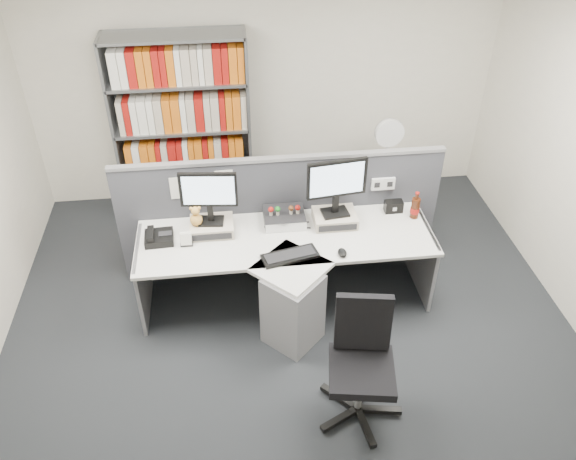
{
  "coord_description": "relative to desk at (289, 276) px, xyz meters",
  "views": [
    {
      "loc": [
        -0.46,
        -3.23,
        3.83
      ],
      "look_at": [
        0.0,
        0.65,
        0.92
      ],
      "focal_mm": 36.63,
      "sensor_mm": 36.0,
      "label": 1
    }
  ],
  "objects": [
    {
      "name": "monitor_right",
      "position": [
        0.46,
        0.38,
        0.69
      ],
      "size": [
        0.53,
        0.2,
        0.54
      ],
      "color": "black",
      "rests_on": "monitor_riser_right"
    },
    {
      "name": "desk",
      "position": [
        0.0,
        0.0,
        0.0
      ],
      "size": [
        2.6,
        1.2,
        0.72
      ],
      "color": "silver",
      "rests_on": "ground"
    },
    {
      "name": "desk_fan",
      "position": [
        1.2,
        1.4,
        0.56
      ],
      "size": [
        0.3,
        0.18,
        0.51
      ],
      "color": "white",
      "rests_on": "filing_cabinet"
    },
    {
      "name": "plush_toy",
      "position": [
        -0.76,
        0.36,
        0.44
      ],
      "size": [
        0.11,
        0.11,
        0.19
      ],
      "color": "gold",
      "rests_on": "monitor_riser_left"
    },
    {
      "name": "speaker",
      "position": [
        1.03,
        0.5,
        0.32
      ],
      "size": [
        0.17,
        0.09,
        0.11
      ],
      "primitive_type": "cube",
      "color": "black",
      "rests_on": "desk"
    },
    {
      "name": "desktop_pc",
      "position": [
        0.01,
        0.45,
        0.31
      ],
      "size": [
        0.36,
        0.33,
        0.1
      ],
      "color": "black",
      "rests_on": "desk"
    },
    {
      "name": "mouse",
      "position": [
        0.44,
        -0.08,
        0.29
      ],
      "size": [
        0.07,
        0.12,
        0.04
      ],
      "primitive_type": "ellipsoid",
      "color": "black",
      "rests_on": "desk"
    },
    {
      "name": "keyboard",
      "position": [
        0.0,
        -0.06,
        0.28
      ],
      "size": [
        0.5,
        0.28,
        0.03
      ],
      "color": "black",
      "rests_on": "desk"
    },
    {
      "name": "desk_phone",
      "position": [
        -1.1,
        0.3,
        0.3
      ],
      "size": [
        0.25,
        0.23,
        0.11
      ],
      "color": "black",
      "rests_on": "desk"
    },
    {
      "name": "monitor_left",
      "position": [
        -0.64,
        0.38,
        0.66
      ],
      "size": [
        0.49,
        0.18,
        0.5
      ],
      "color": "black",
      "rests_on": "monitor_riser_left"
    },
    {
      "name": "cola_bottle",
      "position": [
        1.2,
        0.38,
        0.36
      ],
      "size": [
        0.08,
        0.08,
        0.27
      ],
      "color": "#3F190A",
      "rests_on": "desk"
    },
    {
      "name": "ground",
      "position": [
        0.0,
        -0.6,
        -0.46
      ],
      "size": [
        5.5,
        5.5,
        0.0
      ],
      "primitive_type": "plane",
      "color": "#272A2E",
      "rests_on": "ground"
    },
    {
      "name": "monitor_riser_right",
      "position": [
        0.46,
        0.38,
        0.31
      ],
      "size": [
        0.38,
        0.31,
        0.1
      ],
      "color": "#BFB39F",
      "rests_on": "desk"
    },
    {
      "name": "desk_calendar",
      "position": [
        -0.86,
        0.21,
        0.32
      ],
      "size": [
        0.11,
        0.08,
        0.13
      ],
      "color": "black",
      "rests_on": "desk"
    },
    {
      "name": "figurines",
      "position": [
        0.01,
        0.43,
        0.41
      ],
      "size": [
        0.29,
        0.05,
        0.09
      ],
      "color": "#BFB39F",
      "rests_on": "desktop_pc"
    },
    {
      "name": "partition",
      "position": [
        0.0,
        0.65,
        0.19
      ],
      "size": [
        3.0,
        0.08,
        1.27
      ],
      "color": "#41434A",
      "rests_on": "ground"
    },
    {
      "name": "filing_cabinet",
      "position": [
        1.2,
        1.4,
        -0.11
      ],
      "size": [
        0.45,
        0.61,
        0.7
      ],
      "color": "slate",
      "rests_on": "ground"
    },
    {
      "name": "office_chair",
      "position": [
        0.41,
        -1.05,
        0.07
      ],
      "size": [
        0.65,
        0.65,
        0.99
      ],
      "color": "silver",
      "rests_on": "ground"
    },
    {
      "name": "shelving_unit",
      "position": [
        -0.9,
        1.85,
        0.52
      ],
      "size": [
        1.41,
        0.4,
        2.0
      ],
      "color": "slate",
      "rests_on": "ground"
    },
    {
      "name": "room_shell",
      "position": [
        0.0,
        -0.6,
        1.33
      ],
      "size": [
        5.04,
        5.54,
        2.72
      ],
      "color": "silver",
      "rests_on": "ground"
    },
    {
      "name": "monitor_riser_left",
      "position": [
        -0.64,
        0.38,
        0.31
      ],
      "size": [
        0.38,
        0.31,
        0.1
      ],
      "color": "#BFB39F",
      "rests_on": "desk"
    }
  ]
}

